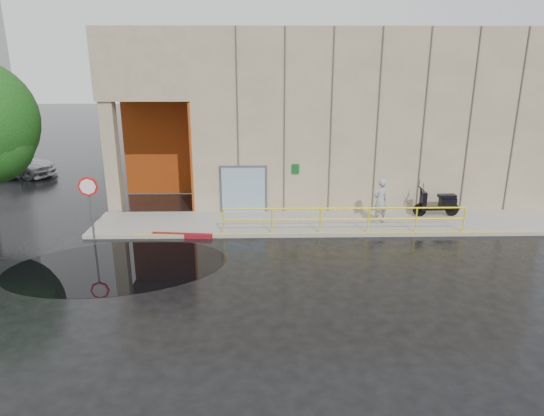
{
  "coord_description": "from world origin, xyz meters",
  "views": [
    {
      "loc": [
        1.03,
        -14.8,
        6.82
      ],
      "look_at": [
        1.41,
        3.0,
        1.23
      ],
      "focal_mm": 32.0,
      "sensor_mm": 36.0,
      "label": 1
    }
  ],
  "objects_px": {
    "scooter": "(438,196)",
    "stop_sign": "(89,194)",
    "person": "(380,201)",
    "red_curb": "(182,235)",
    "car_c": "(11,164)"
  },
  "relations": [
    {
      "from": "scooter",
      "to": "stop_sign",
      "type": "bearing_deg",
      "value": -172.72
    },
    {
      "from": "person",
      "to": "red_curb",
      "type": "relative_size",
      "value": 0.79
    },
    {
      "from": "person",
      "to": "red_curb",
      "type": "distance_m",
      "value": 8.2
    },
    {
      "from": "scooter",
      "to": "car_c",
      "type": "bearing_deg",
      "value": 157.53
    },
    {
      "from": "scooter",
      "to": "stop_sign",
      "type": "distance_m",
      "value": 14.33
    },
    {
      "from": "scooter",
      "to": "car_c",
      "type": "relative_size",
      "value": 0.39
    },
    {
      "from": "red_curb",
      "to": "person",
      "type": "bearing_deg",
      "value": 8.49
    },
    {
      "from": "scooter",
      "to": "car_c",
      "type": "xyz_separation_m",
      "value": [
        -22.42,
        8.46,
        -0.29
      ]
    },
    {
      "from": "stop_sign",
      "to": "car_c",
      "type": "distance_m",
      "value": 13.6
    },
    {
      "from": "stop_sign",
      "to": "red_curb",
      "type": "height_order",
      "value": "stop_sign"
    },
    {
      "from": "stop_sign",
      "to": "red_curb",
      "type": "relative_size",
      "value": 1.06
    },
    {
      "from": "red_curb",
      "to": "car_c",
      "type": "bearing_deg",
      "value": 138.01
    },
    {
      "from": "scooter",
      "to": "person",
      "type": "bearing_deg",
      "value": -164.65
    },
    {
      "from": "person",
      "to": "scooter",
      "type": "relative_size",
      "value": 0.94
    },
    {
      "from": "person",
      "to": "car_c",
      "type": "xyz_separation_m",
      "value": [
        -19.71,
        9.3,
        -0.35
      ]
    }
  ]
}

